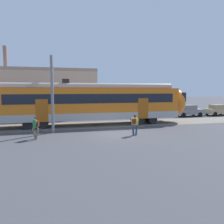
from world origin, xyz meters
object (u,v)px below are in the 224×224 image
Objects in this scene: pedestrian_green at (36,126)px; parked_car_grey at (189,111)px; pedestrian_yellow at (135,123)px; commuter_train at (3,105)px; parked_car_tan at (218,110)px.

parked_car_grey is at bearing 26.31° from pedestrian_green.
pedestrian_yellow reaches higher than parked_car_grey.
pedestrian_green is at bearing -153.69° from parked_car_grey.
commuter_train reaches higher than pedestrian_green.
commuter_train is at bearing 151.35° from pedestrian_yellow.
pedestrian_green is (3.33, -5.45, -1.26)m from commuter_train.
parked_car_tan is (4.77, -0.01, 0.00)m from parked_car_grey.
pedestrian_green is at bearing 176.12° from pedestrian_yellow.
parked_car_grey is at bearing 10.14° from commuter_train.
commuter_train is 22.83× the size of pedestrian_green.
commuter_train is 9.37× the size of parked_car_grey.
parked_car_grey is (22.48, 4.02, -1.47)m from commuter_train.
parked_car_tan is at bearing 31.41° from pedestrian_yellow.
pedestrian_green is at bearing -58.58° from commuter_train.
pedestrian_yellow is 0.41× the size of parked_car_grey.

